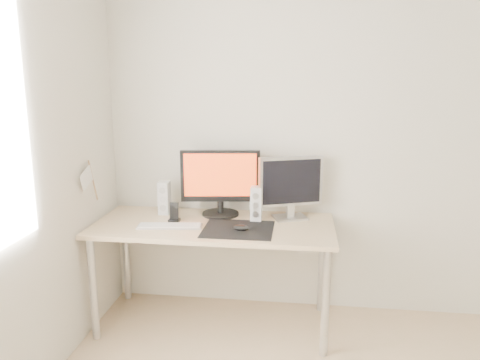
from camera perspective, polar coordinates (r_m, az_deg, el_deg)
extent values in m
plane|color=silver|center=(3.36, 13.70, 4.59)|extent=(3.50, 0.00, 3.50)
cube|color=black|center=(3.02, -0.22, -6.01)|extent=(0.45, 0.40, 0.00)
ellipsoid|color=black|center=(2.99, 0.09, -5.84)|extent=(0.10, 0.06, 0.04)
cube|color=#D1B587|center=(3.15, -3.25, -5.59)|extent=(1.60, 0.70, 0.03)
cylinder|color=silver|center=(3.24, -17.45, -12.55)|extent=(0.05, 0.05, 0.70)
cylinder|color=silver|center=(2.97, 10.38, -14.53)|extent=(0.05, 0.05, 0.70)
cylinder|color=silver|center=(3.73, -13.71, -8.94)|extent=(0.05, 0.05, 0.70)
cylinder|color=silver|center=(3.50, 9.93, -10.23)|extent=(0.05, 0.05, 0.70)
cylinder|color=black|center=(3.33, -2.39, -4.13)|extent=(0.29, 0.29, 0.02)
cylinder|color=black|center=(3.31, -2.40, -3.00)|extent=(0.05, 0.05, 0.12)
cube|color=black|center=(3.26, -2.42, 0.52)|extent=(0.55, 0.12, 0.36)
cube|color=orange|center=(3.23, -2.43, 0.60)|extent=(0.50, 0.07, 0.30)
cube|color=silver|center=(3.26, 6.11, -4.56)|extent=(0.26, 0.23, 0.01)
cube|color=#BBBBBD|center=(3.25, 6.13, -3.59)|extent=(0.06, 0.06, 0.10)
cube|color=#AAAAAC|center=(3.20, 6.21, -0.15)|extent=(0.43, 0.20, 0.34)
cube|color=black|center=(3.18, 6.35, -0.23)|extent=(0.38, 0.15, 0.30)
cube|color=silver|center=(3.37, -9.21, -2.17)|extent=(0.07, 0.09, 0.23)
cylinder|color=#B2B2B4|center=(3.35, -9.38, -3.41)|extent=(0.04, 0.01, 0.04)
cylinder|color=silver|center=(3.33, -9.42, -2.35)|extent=(0.04, 0.01, 0.04)
cylinder|color=#AAAAAC|center=(3.32, -9.46, -1.28)|extent=(0.04, 0.01, 0.04)
cube|color=white|center=(3.18, 1.99, -2.90)|extent=(0.07, 0.09, 0.23)
cylinder|color=#AFAEB1|center=(3.16, 1.90, -4.22)|extent=(0.04, 0.01, 0.04)
cylinder|color=silver|center=(3.14, 1.91, -3.10)|extent=(0.04, 0.01, 0.04)
cylinder|color=#B0B0B2|center=(3.12, 1.92, -1.97)|extent=(0.04, 0.01, 0.04)
cube|color=#B4B4B6|center=(3.10, -8.56, -5.61)|extent=(0.43, 0.17, 0.01)
cube|color=white|center=(3.10, -8.57, -5.47)|extent=(0.41, 0.15, 0.01)
cube|color=black|center=(3.21, -8.00, -4.88)|extent=(0.07, 0.06, 0.02)
cube|color=black|center=(3.19, -8.04, -3.74)|extent=(0.06, 0.03, 0.12)
cylinder|color=#A57F54|center=(3.23, -17.48, -0.07)|extent=(0.01, 0.10, 0.29)
cube|color=white|center=(3.14, -18.18, 0.29)|extent=(0.00, 0.19, 0.15)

